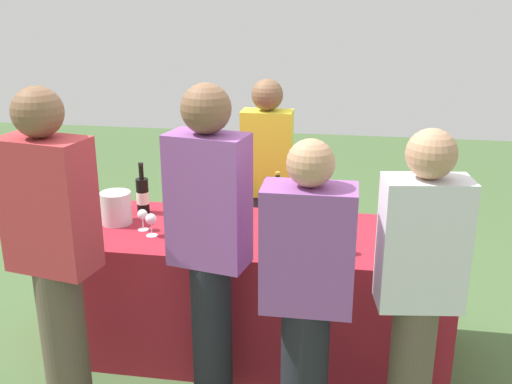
{
  "coord_description": "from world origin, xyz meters",
  "views": [
    {
      "loc": [
        0.53,
        -3.23,
        2.15
      ],
      "look_at": [
        0.0,
        0.0,
        1.04
      ],
      "focal_mm": 41.95,
      "sensor_mm": 36.0,
      "label": 1
    }
  ],
  "objects_px": {
    "wine_glass_2": "(171,219)",
    "wine_glass_4": "(288,226)",
    "wine_glass_0": "(142,216)",
    "wine_glass_5": "(344,239)",
    "ice_bucket": "(116,208)",
    "server_pouring": "(267,181)",
    "wine_glass_1": "(151,220)",
    "guest_3": "(418,288)",
    "wine_bottle_2": "(296,206)",
    "guest_1": "(210,244)",
    "wine_bottle_0": "(143,195)",
    "wine_bottle_1": "(277,205)",
    "wine_bottle_3": "(318,212)",
    "guest_0": "(54,251)",
    "guest_2": "(307,294)",
    "wine_glass_3": "(210,218)"
  },
  "relations": [
    {
      "from": "wine_bottle_2",
      "to": "wine_glass_1",
      "type": "bearing_deg",
      "value": -156.91
    },
    {
      "from": "wine_glass_5",
      "to": "guest_2",
      "type": "xyz_separation_m",
      "value": [
        -0.15,
        -0.57,
        -0.04
      ]
    },
    {
      "from": "wine_glass_1",
      "to": "guest_3",
      "type": "height_order",
      "value": "guest_3"
    },
    {
      "from": "wine_glass_4",
      "to": "wine_bottle_2",
      "type": "bearing_deg",
      "value": 87.5
    },
    {
      "from": "wine_glass_4",
      "to": "guest_2",
      "type": "distance_m",
      "value": 0.71
    },
    {
      "from": "ice_bucket",
      "to": "wine_bottle_3",
      "type": "bearing_deg",
      "value": 3.74
    },
    {
      "from": "ice_bucket",
      "to": "server_pouring",
      "type": "relative_size",
      "value": 0.12
    },
    {
      "from": "wine_glass_0",
      "to": "wine_glass_4",
      "type": "bearing_deg",
      "value": -1.69
    },
    {
      "from": "wine_bottle_2",
      "to": "wine_glass_2",
      "type": "height_order",
      "value": "wine_bottle_2"
    },
    {
      "from": "wine_bottle_2",
      "to": "wine_glass_1",
      "type": "distance_m",
      "value": 0.87
    },
    {
      "from": "guest_1",
      "to": "wine_bottle_0",
      "type": "bearing_deg",
      "value": 139.28
    },
    {
      "from": "wine_bottle_0",
      "to": "wine_bottle_1",
      "type": "xyz_separation_m",
      "value": [
        0.87,
        -0.04,
        0.0
      ]
    },
    {
      "from": "wine_glass_5",
      "to": "wine_glass_4",
      "type": "bearing_deg",
      "value": 159.42
    },
    {
      "from": "guest_1",
      "to": "guest_3",
      "type": "bearing_deg",
      "value": 4.09
    },
    {
      "from": "wine_bottle_0",
      "to": "wine_bottle_2",
      "type": "distance_m",
      "value": 0.98
    },
    {
      "from": "guest_1",
      "to": "guest_3",
      "type": "distance_m",
      "value": 1.0
    },
    {
      "from": "wine_glass_1",
      "to": "guest_1",
      "type": "relative_size",
      "value": 0.08
    },
    {
      "from": "wine_bottle_3",
      "to": "guest_2",
      "type": "xyz_separation_m",
      "value": [
        0.01,
        -0.88,
        -0.07
      ]
    },
    {
      "from": "wine_bottle_2",
      "to": "wine_glass_5",
      "type": "xyz_separation_m",
      "value": [
        0.3,
        -0.41,
        -0.02
      ]
    },
    {
      "from": "wine_glass_3",
      "to": "guest_3",
      "type": "relative_size",
      "value": 0.09
    },
    {
      "from": "wine_glass_0",
      "to": "ice_bucket",
      "type": "height_order",
      "value": "ice_bucket"
    },
    {
      "from": "guest_2",
      "to": "guest_3",
      "type": "relative_size",
      "value": 0.97
    },
    {
      "from": "wine_bottle_3",
      "to": "wine_glass_2",
      "type": "distance_m",
      "value": 0.86
    },
    {
      "from": "server_pouring",
      "to": "guest_1",
      "type": "bearing_deg",
      "value": 85.69
    },
    {
      "from": "wine_glass_0",
      "to": "wine_glass_3",
      "type": "bearing_deg",
      "value": -0.59
    },
    {
      "from": "wine_glass_0",
      "to": "guest_2",
      "type": "xyz_separation_m",
      "value": [
        1.03,
        -0.72,
        -0.05
      ]
    },
    {
      "from": "wine_bottle_0",
      "to": "wine_bottle_3",
      "type": "xyz_separation_m",
      "value": [
        1.12,
        -0.12,
        -0.0
      ]
    },
    {
      "from": "wine_glass_0",
      "to": "wine_glass_5",
      "type": "distance_m",
      "value": 1.2
    },
    {
      "from": "wine_bottle_2",
      "to": "wine_glass_0",
      "type": "distance_m",
      "value": 0.92
    },
    {
      "from": "wine_glass_2",
      "to": "wine_glass_4",
      "type": "distance_m",
      "value": 0.67
    },
    {
      "from": "wine_glass_5",
      "to": "guest_2",
      "type": "relative_size",
      "value": 0.08
    },
    {
      "from": "server_pouring",
      "to": "guest_1",
      "type": "relative_size",
      "value": 0.91
    },
    {
      "from": "ice_bucket",
      "to": "guest_2",
      "type": "xyz_separation_m",
      "value": [
        1.23,
        -0.8,
        -0.05
      ]
    },
    {
      "from": "wine_bottle_3",
      "to": "guest_2",
      "type": "bearing_deg",
      "value": -89.43
    },
    {
      "from": "wine_glass_4",
      "to": "wine_bottle_1",
      "type": "bearing_deg",
      "value": 109.73
    },
    {
      "from": "wine_glass_2",
      "to": "guest_1",
      "type": "height_order",
      "value": "guest_1"
    },
    {
      "from": "guest_1",
      "to": "wine_glass_5",
      "type": "bearing_deg",
      "value": 42.39
    },
    {
      "from": "wine_glass_0",
      "to": "wine_glass_5",
      "type": "bearing_deg",
      "value": -6.94
    },
    {
      "from": "wine_bottle_2",
      "to": "wine_bottle_3",
      "type": "xyz_separation_m",
      "value": [
        0.14,
        -0.1,
        0.0
      ]
    },
    {
      "from": "wine_bottle_1",
      "to": "wine_glass_4",
      "type": "bearing_deg",
      "value": -70.27
    },
    {
      "from": "wine_glass_4",
      "to": "server_pouring",
      "type": "distance_m",
      "value": 0.85
    },
    {
      "from": "guest_0",
      "to": "wine_bottle_0",
      "type": "bearing_deg",
      "value": 95.2
    },
    {
      "from": "wine_bottle_1",
      "to": "wine_glass_3",
      "type": "bearing_deg",
      "value": -145.63
    },
    {
      "from": "wine_glass_0",
      "to": "wine_glass_1",
      "type": "distance_m",
      "value": 0.11
    },
    {
      "from": "wine_bottle_2",
      "to": "guest_2",
      "type": "bearing_deg",
      "value": -81.33
    },
    {
      "from": "wine_bottle_0",
      "to": "guest_3",
      "type": "height_order",
      "value": "guest_3"
    },
    {
      "from": "guest_1",
      "to": "guest_3",
      "type": "xyz_separation_m",
      "value": [
        0.99,
        -0.13,
        -0.09
      ]
    },
    {
      "from": "wine_glass_2",
      "to": "guest_2",
      "type": "relative_size",
      "value": 0.09
    },
    {
      "from": "wine_bottle_2",
      "to": "wine_glass_5",
      "type": "distance_m",
      "value": 0.51
    },
    {
      "from": "server_pouring",
      "to": "wine_bottle_0",
      "type": "bearing_deg",
      "value": 34.26
    }
  ]
}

